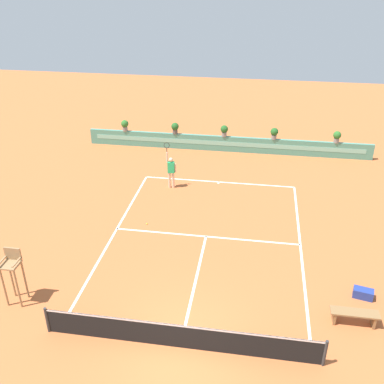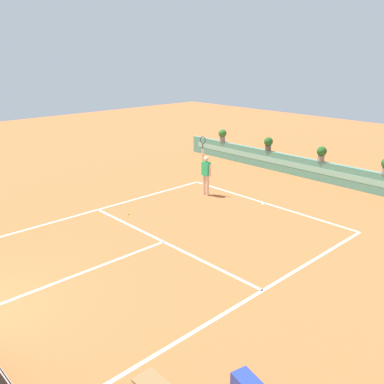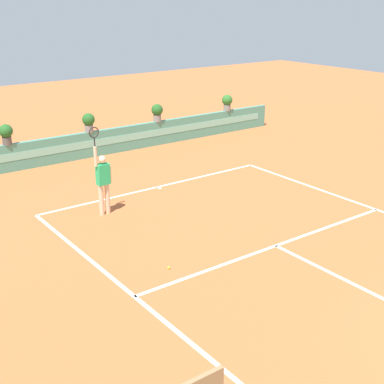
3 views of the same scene
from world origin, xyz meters
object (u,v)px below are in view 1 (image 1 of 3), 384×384
object	(u,v)px
umpire_chair	(13,270)
tennis_ball_near_baseline	(147,224)
potted_plant_left	(175,127)
tennis_player	(171,170)
potted_plant_far_right	(337,136)
potted_plant_far_left	(125,125)
bench_courtside	(354,315)
gear_bag	(363,293)
potted_plant_centre	(224,130)
potted_plant_right	(274,133)

from	to	relation	value
umpire_chair	tennis_ball_near_baseline	distance (m)	6.73
umpire_chair	potted_plant_left	world-z (taller)	umpire_chair
tennis_player	potted_plant_far_right	size ratio (longest dim) A/B	3.57
umpire_chair	potted_plant_far_left	distance (m)	15.13
potted_plant_far_right	tennis_ball_near_baseline	bearing A→B (deg)	-135.46
potted_plant_far_right	bench_courtside	bearing A→B (deg)	-94.44
gear_bag	potted_plant_left	distance (m)	16.16
tennis_player	gear_bag	bearing A→B (deg)	-41.06
tennis_player	potted_plant_far_right	world-z (taller)	tennis_player
bench_courtside	gear_bag	size ratio (longest dim) A/B	2.29
tennis_ball_near_baseline	potted_plant_far_right	size ratio (longest dim) A/B	0.09
potted_plant_far_left	potted_plant_centre	bearing A→B (deg)	0.00
umpire_chair	bench_courtside	xyz separation A→B (m)	(11.73, 0.68, -0.97)
umpire_chair	bench_courtside	world-z (taller)	umpire_chair
bench_courtside	potted_plant_centre	xyz separation A→B (m)	(-5.75, 14.45, 1.04)
potted_plant_far_left	potted_plant_far_right	world-z (taller)	same
tennis_player	umpire_chair	bearing A→B (deg)	-111.01
potted_plant_left	potted_plant_centre	bearing A→B (deg)	0.00
tennis_player	potted_plant_left	size ratio (longest dim) A/B	3.57
gear_bag	potted_plant_right	xyz separation A→B (m)	(-3.20, 13.05, 1.23)
umpire_chair	potted_plant_right	world-z (taller)	umpire_chair
tennis_player	potted_plant_left	bearing A→B (deg)	98.70
potted_plant_centre	potted_plant_far_left	size ratio (longest dim) A/B	1.00
potted_plant_left	potted_plant_centre	size ratio (longest dim) A/B	1.00
umpire_chair	potted_plant_far_right	size ratio (longest dim) A/B	2.96
tennis_player	potted_plant_centre	world-z (taller)	tennis_player
potted_plant_centre	potted_plant_right	xyz separation A→B (m)	(3.11, 0.00, 0.00)
gear_bag	tennis_ball_near_baseline	world-z (taller)	gear_bag
potted_plant_centre	potted_plant_far_left	world-z (taller)	same
tennis_ball_near_baseline	potted_plant_far_right	distance (m)	13.48
potted_plant_left	potted_plant_far_left	bearing A→B (deg)	180.00
potted_plant_centre	potted_plant_right	size ratio (longest dim) A/B	1.00
bench_courtside	gear_bag	bearing A→B (deg)	68.18
potted_plant_right	potted_plant_far_right	xyz separation A→B (m)	(3.76, 0.00, 0.00)
potted_plant_far_right	potted_plant_centre	bearing A→B (deg)	180.00
potted_plant_far_right	tennis_player	bearing A→B (deg)	-148.83
bench_courtside	potted_plant_right	xyz separation A→B (m)	(-2.64, 14.45, 1.04)
potted_plant_left	potted_plant_centre	xyz separation A→B (m)	(3.15, 0.00, 0.00)
potted_plant_centre	bench_courtside	bearing A→B (deg)	-68.31
umpire_chair	potted_plant_right	bearing A→B (deg)	59.00
gear_bag	potted_plant_centre	xyz separation A→B (m)	(-6.31, 13.05, 1.23)
tennis_player	potted_plant_left	distance (m)	5.62
bench_courtside	potted_plant_far_right	xyz separation A→B (m)	(1.12, 14.45, 1.04)
bench_courtside	tennis_ball_near_baseline	xyz separation A→B (m)	(-8.44, 5.04, -0.34)
gear_bag	potted_plant_centre	size ratio (longest dim) A/B	0.97
gear_bag	tennis_ball_near_baseline	size ratio (longest dim) A/B	10.29
umpire_chair	potted_plant_left	xyz separation A→B (m)	(2.83, 15.13, 0.07)
gear_bag	potted_plant_right	size ratio (longest dim) A/B	0.97
umpire_chair	potted_plant_far_left	xyz separation A→B (m)	(-0.49, 15.13, 0.07)
potted_plant_far_left	umpire_chair	bearing A→B (deg)	-88.14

